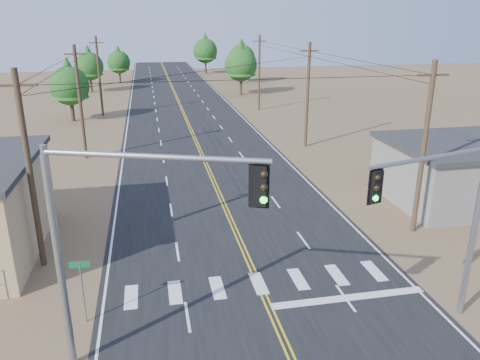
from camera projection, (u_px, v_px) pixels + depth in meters
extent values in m
cube|color=black|center=(203.00, 157.00, 42.88)|extent=(15.00, 200.00, 0.02)
cylinder|color=gray|center=(6.00, 284.00, 21.06)|extent=(0.06, 0.06, 1.50)
cylinder|color=#4C3826|center=(30.00, 173.00, 22.63)|extent=(0.30, 0.30, 10.00)
cube|color=#4C3826|center=(16.00, 85.00, 21.26)|extent=(1.80, 0.12, 0.12)
cylinder|color=#4C3826|center=(80.00, 103.00, 41.16)|extent=(0.30, 0.30, 10.00)
cube|color=#4C3826|center=(75.00, 54.00, 39.79)|extent=(1.80, 0.12, 0.12)
cylinder|color=#4C3826|center=(99.00, 77.00, 59.70)|extent=(0.30, 0.30, 10.00)
cube|color=#4C3826|center=(96.00, 43.00, 58.32)|extent=(1.80, 0.12, 0.12)
cylinder|color=#4C3826|center=(423.00, 150.00, 26.50)|extent=(0.30, 0.30, 10.00)
cube|color=#4C3826|center=(433.00, 75.00, 25.13)|extent=(1.80, 0.12, 0.12)
cylinder|color=#4C3826|center=(307.00, 96.00, 45.03)|extent=(0.30, 0.30, 10.00)
cube|color=#4C3826|center=(310.00, 51.00, 43.66)|extent=(1.80, 0.12, 0.12)
cylinder|color=#4C3826|center=(259.00, 73.00, 63.57)|extent=(0.30, 0.30, 10.00)
cube|color=#4C3826|center=(260.00, 41.00, 62.19)|extent=(1.80, 0.12, 0.12)
cylinder|color=gray|center=(60.00, 268.00, 16.01)|extent=(0.27, 0.27, 8.01)
cylinder|color=gray|center=(44.00, 155.00, 14.69)|extent=(0.21, 0.21, 0.69)
cylinder|color=gray|center=(154.00, 157.00, 14.14)|extent=(6.83, 2.62, 0.18)
cube|color=black|center=(260.00, 185.00, 13.93)|extent=(0.49, 0.46, 1.26)
sphere|color=black|center=(264.00, 174.00, 13.63)|extent=(0.23, 0.23, 0.23)
sphere|color=black|center=(264.00, 187.00, 13.76)|extent=(0.23, 0.23, 0.23)
sphere|color=#0CE533|center=(264.00, 200.00, 13.89)|extent=(0.23, 0.23, 0.23)
cylinder|color=gray|center=(473.00, 237.00, 19.07)|extent=(0.25, 0.25, 7.30)
cylinder|color=gray|center=(434.00, 157.00, 16.64)|extent=(5.66, 1.63, 0.17)
cube|color=black|center=(375.00, 186.00, 15.79)|extent=(0.43, 0.40, 1.15)
sphere|color=black|center=(378.00, 178.00, 15.50)|extent=(0.21, 0.21, 0.21)
sphere|color=black|center=(377.00, 188.00, 15.62)|extent=(0.21, 0.21, 0.21)
sphere|color=#0CE533|center=(376.00, 198.00, 15.74)|extent=(0.21, 0.21, 0.21)
cylinder|color=gray|center=(83.00, 292.00, 19.25)|extent=(0.07, 0.07, 2.81)
cube|color=#0D6130|center=(80.00, 265.00, 18.82)|extent=(0.84, 0.10, 0.28)
cylinder|color=#3F2D1E|center=(72.00, 110.00, 57.68)|extent=(0.48, 0.48, 2.83)
cone|color=#194915|center=(68.00, 77.00, 56.40)|extent=(4.39, 4.39, 5.02)
sphere|color=#194915|center=(69.00, 86.00, 56.73)|extent=(4.71, 4.71, 4.71)
cylinder|color=#3F2D1E|center=(91.00, 84.00, 80.40)|extent=(0.41, 0.41, 2.85)
cone|color=#194915|center=(89.00, 60.00, 79.10)|extent=(4.43, 4.43, 5.07)
sphere|color=#194915|center=(89.00, 66.00, 79.44)|extent=(4.75, 4.75, 4.75)
cylinder|color=#3F2D1E|center=(120.00, 76.00, 91.58)|extent=(0.40, 0.40, 2.62)
cone|color=#194915|center=(118.00, 57.00, 90.39)|extent=(4.08, 4.08, 4.66)
sphere|color=#194915|center=(119.00, 62.00, 90.70)|extent=(4.37, 4.37, 4.37)
cylinder|color=#3F2D1E|center=(241.00, 85.00, 77.43)|extent=(0.44, 0.44, 3.18)
cone|color=#194915|center=(241.00, 58.00, 75.98)|extent=(4.94, 4.94, 5.65)
sphere|color=#194915|center=(241.00, 65.00, 76.36)|extent=(5.29, 5.29, 5.29)
cylinder|color=#3F2D1E|center=(242.00, 75.00, 92.06)|extent=(0.48, 0.48, 3.10)
cone|color=#194915|center=(242.00, 52.00, 90.65)|extent=(4.82, 4.82, 5.51)
sphere|color=#194915|center=(242.00, 58.00, 91.02)|extent=(5.16, 5.16, 5.16)
cylinder|color=#3F2D1E|center=(206.00, 66.00, 107.30)|extent=(0.44, 0.44, 3.29)
cone|color=#194915|center=(205.00, 46.00, 105.80)|extent=(5.12, 5.12, 5.85)
sphere|color=#194915|center=(205.00, 51.00, 106.19)|extent=(5.49, 5.49, 5.49)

